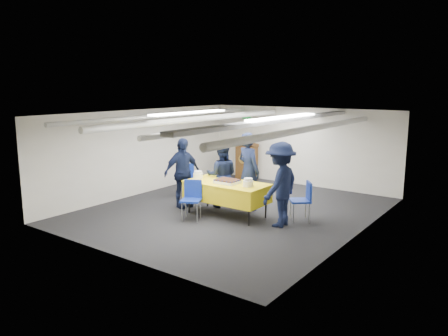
# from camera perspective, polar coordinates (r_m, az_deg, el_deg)

# --- Properties ---
(ground) EXTENTS (7.00, 7.00, 0.00)m
(ground) POSITION_cam_1_polar(r_m,az_deg,el_deg) (10.44, 1.11, -5.57)
(ground) COLOR black
(ground) RESTS_ON ground
(room_shell) EXTENTS (6.00, 7.00, 2.30)m
(room_shell) POSITION_cam_1_polar(r_m,az_deg,el_deg) (10.37, 2.86, 4.53)
(room_shell) COLOR silver
(room_shell) RESTS_ON ground
(serving_table) EXTENTS (1.90, 0.94, 0.77)m
(serving_table) POSITION_cam_1_polar(r_m,az_deg,el_deg) (9.93, 0.35, -3.08)
(serving_table) COLOR black
(serving_table) RESTS_ON ground
(sheet_cake) EXTENTS (0.52, 0.41, 0.09)m
(sheet_cake) POSITION_cam_1_polar(r_m,az_deg,el_deg) (9.80, 0.43, -1.74)
(sheet_cake) COLOR white
(sheet_cake) RESTS_ON serving_table
(plate_stack_left) EXTENTS (0.23, 0.23, 0.18)m
(plate_stack_left) POSITION_cam_1_polar(r_m,az_deg,el_deg) (10.30, -3.41, -0.92)
(plate_stack_left) COLOR white
(plate_stack_left) RESTS_ON serving_table
(plate_stack_right) EXTENTS (0.23, 0.23, 0.18)m
(plate_stack_right) POSITION_cam_1_polar(r_m,az_deg,el_deg) (9.48, 3.18, -1.92)
(plate_stack_right) COLOR white
(plate_stack_right) RESTS_ON serving_table
(podium) EXTENTS (0.62, 0.53, 1.25)m
(podium) POSITION_cam_1_polar(r_m,az_deg,el_deg) (13.64, 2.96, 0.94)
(podium) COLOR brown
(podium) RESTS_ON ground
(chair_near) EXTENTS (0.56, 0.56, 0.87)m
(chair_near) POSITION_cam_1_polar(r_m,az_deg,el_deg) (9.70, -4.20, -3.62)
(chair_near) COLOR gray
(chair_near) RESTS_ON ground
(chair_right) EXTENTS (0.59, 0.59, 0.87)m
(chair_right) POSITION_cam_1_polar(r_m,az_deg,el_deg) (9.71, 10.40, -3.75)
(chair_right) COLOR gray
(chair_right) RESTS_ON ground
(chair_left) EXTENTS (0.58, 0.58, 0.87)m
(chair_left) POSITION_cam_1_polar(r_m,az_deg,el_deg) (11.71, -4.96, -1.13)
(chair_left) COLOR gray
(chair_left) RESTS_ON ground
(sailor_a) EXTENTS (0.78, 0.63, 1.85)m
(sailor_a) POSITION_cam_1_polar(r_m,az_deg,el_deg) (10.38, 3.23, -0.42)
(sailor_a) COLOR black
(sailor_a) RESTS_ON ground
(sailor_b) EXTENTS (0.96, 0.91, 1.57)m
(sailor_b) POSITION_cam_1_polar(r_m,az_deg,el_deg) (10.59, -0.29, -0.96)
(sailor_b) COLOR black
(sailor_b) RESTS_ON ground
(sailor_c) EXTENTS (0.66, 1.07, 1.70)m
(sailor_c) POSITION_cam_1_polar(r_m,az_deg,el_deg) (10.60, -5.46, -0.64)
(sailor_c) COLOR black
(sailor_c) RESTS_ON ground
(sailor_d) EXTENTS (0.68, 1.17, 1.79)m
(sailor_d) POSITION_cam_1_polar(r_m,az_deg,el_deg) (9.20, 7.36, -2.14)
(sailor_d) COLOR black
(sailor_d) RESTS_ON ground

